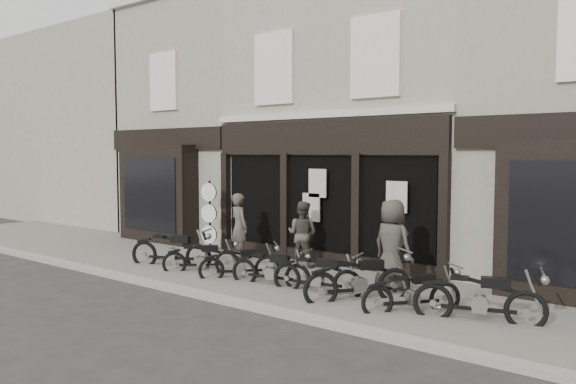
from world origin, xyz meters
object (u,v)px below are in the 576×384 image
Objects in this scene: motorcycle_3 at (271,273)px; advert_sign_post at (209,219)px; motorcycle_4 at (318,279)px; motorcycle_7 at (480,303)px; motorcycle_1 at (202,261)px; man_left at (239,227)px; motorcycle_0 at (172,253)px; motorcycle_5 at (359,284)px; man_right at (392,244)px; motorcycle_6 at (413,297)px; motorcycle_2 at (241,267)px; man_centre at (302,234)px.

motorcycle_3 is 4.66m from advert_sign_post.
motorcycle_7 is at bearing -9.23° from motorcycle_4.
motorcycle_1 is 2.30m from motorcycle_3.
motorcycle_3 is 1.08× the size of man_left.
motorcycle_7 is at bearing -8.93° from motorcycle_3.
motorcycle_0 is 0.99× the size of motorcycle_7.
man_right is at bearing 31.92° from motorcycle_5.
motorcycle_3 is 2.23m from motorcycle_5.
motorcycle_6 is (5.71, -0.04, 0.01)m from motorcycle_1.
man_left is at bearing 109.03° from motorcycle_5.
motorcycle_5 is 0.89× the size of motorcycle_7.
motorcycle_1 is 0.78× the size of motorcycle_5.
motorcycle_1 is at bearing 134.91° from motorcycle_2.
motorcycle_3 is at bearing 173.96° from motorcycle_4.
motorcycle_5 is 5.00m from man_left.
motorcycle_3 is 1.02× the size of man_right.
motorcycle_2 is 5.64m from motorcycle_7.
advert_sign_post is (-6.34, 2.00, 0.65)m from motorcycle_5.
advert_sign_post is (-6.45, 0.83, -0.00)m from man_right.
man_right is (1.14, 1.15, 0.70)m from motorcycle_4.
motorcycle_6 is at bearing -176.36° from man_left.
motorcycle_1 is 1.28m from motorcycle_2.
motorcycle_0 is at bearing 25.24° from man_centre.
man_left is at bearing 86.48° from motorcycle_2.
motorcycle_7 is at bearing -20.89° from advert_sign_post.
motorcycle_1 is at bearing -56.71° from advert_sign_post.
motorcycle_6 is at bearing -21.87° from motorcycle_0.
motorcycle_7 is (3.41, 0.07, 0.04)m from motorcycle_4.
advert_sign_post reaches higher than motorcycle_5.
motorcycle_6 is 0.98× the size of man_centre.
motorcycle_0 is 1.39× the size of motorcycle_2.
man_centre is 3.48m from advert_sign_post.
man_left reaches higher than motorcycle_1.
motorcycle_5 is 3.50m from man_centre.
motorcycle_1 is at bearing 115.74° from man_left.
motorcycle_5 is at bearing -179.33° from man_left.
motorcycle_5 is (1.03, -0.02, 0.04)m from motorcycle_4.
motorcycle_1 is 0.83× the size of man_left.
man_left is 4.84m from man_right.
motorcycle_5 reaches higher than motorcycle_7.
man_right is (5.72, 1.22, 0.65)m from motorcycle_0.
motorcycle_2 is 3.73m from advert_sign_post.
motorcycle_1 is 0.70× the size of motorcycle_7.
motorcycle_0 is 3.43m from man_centre.
man_left is (-0.19, 1.58, 0.67)m from motorcycle_1.
motorcycle_3 is 4.61m from motorcycle_7.
motorcycle_2 is 4.44m from motorcycle_6.
motorcycle_4 is 1.03m from motorcycle_5.
motorcycle_0 is 1.10× the size of motorcycle_3.
advert_sign_post is (-4.11, 2.07, 0.71)m from motorcycle_3.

